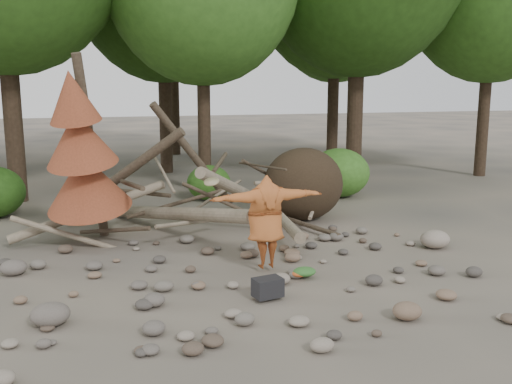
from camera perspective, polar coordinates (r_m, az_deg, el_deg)
name	(u,v)px	position (r m, az deg, el deg)	size (l,w,h in m)	color
ground	(264,279)	(10.93, 0.81, -8.71)	(120.00, 120.00, 0.00)	#514C44
deadfall_pile	(284,187)	(15.23, 2.84, 0.50)	(8.55, 5.24, 3.30)	#332619
dead_conifer	(82,155)	(13.22, -16.99, 3.60)	(2.06, 2.16, 4.35)	#4C3F30
bush_mid	(209,183)	(18.30, -4.74, 0.94)	(1.40, 1.40, 1.12)	#33671D
bush_right	(339,173)	(18.94, 8.29, 1.92)	(2.00, 2.00, 1.60)	#3F7A26
frisbee_thrower	(266,221)	(11.14, 0.99, -2.96)	(2.31, 0.84, 1.85)	#AF5827
backpack	(268,291)	(9.89, 1.18, -9.83)	(0.49, 0.33, 0.33)	black
cloth_green	(304,274)	(10.99, 4.86, -8.19)	(0.45, 0.37, 0.17)	#306729
cloth_orange	(300,276)	(10.96, 4.45, -8.37)	(0.33, 0.27, 0.12)	#BE5120
boulder_front_left	(50,314)	(9.43, -19.89, -11.44)	(0.60, 0.54, 0.36)	#645B53
boulder_front_right	(407,311)	(9.42, 14.88, -11.42)	(0.47, 0.42, 0.28)	brown
boulder_mid_right	(435,239)	(13.53, 17.46, -4.52)	(0.68, 0.61, 0.41)	gray
boulder_mid_left	(14,267)	(12.07, -23.08, -6.96)	(0.51, 0.46, 0.30)	#665D56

